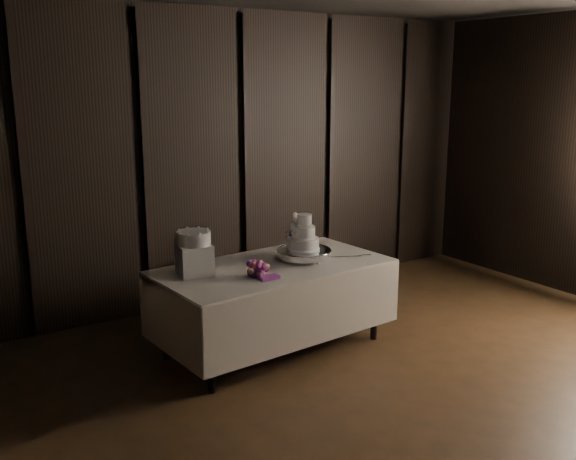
{
  "coord_description": "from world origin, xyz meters",
  "views": [
    {
      "loc": [
        -3.25,
        -2.4,
        2.3
      ],
      "look_at": [
        -0.38,
        2.08,
        1.05
      ],
      "focal_mm": 40.0,
      "sensor_mm": 36.0,
      "label": 1
    }
  ],
  "objects_px": {
    "wedding_cake": "(303,236)",
    "box_pedestal": "(194,260)",
    "small_cake": "(194,238)",
    "display_table": "(273,303)",
    "cake_stand": "(304,255)",
    "bouquet": "(256,270)"
  },
  "relations": [
    {
      "from": "box_pedestal",
      "to": "small_cake",
      "type": "distance_m",
      "value": 0.18
    },
    {
      "from": "cake_stand",
      "to": "wedding_cake",
      "type": "bearing_deg",
      "value": -150.26
    },
    {
      "from": "cake_stand",
      "to": "wedding_cake",
      "type": "distance_m",
      "value": 0.17
    },
    {
      "from": "bouquet",
      "to": "display_table",
      "type": "bearing_deg",
      "value": 34.8
    },
    {
      "from": "small_cake",
      "to": "bouquet",
      "type": "bearing_deg",
      "value": -39.26
    },
    {
      "from": "bouquet",
      "to": "cake_stand",
      "type": "bearing_deg",
      "value": 18.47
    },
    {
      "from": "display_table",
      "to": "bouquet",
      "type": "xyz_separation_m",
      "value": [
        -0.28,
        -0.2,
        0.4
      ]
    },
    {
      "from": "small_cake",
      "to": "display_table",
      "type": "bearing_deg",
      "value": -10.33
    },
    {
      "from": "display_table",
      "to": "box_pedestal",
      "type": "xyz_separation_m",
      "value": [
        -0.67,
        0.12,
        0.47
      ]
    },
    {
      "from": "wedding_cake",
      "to": "bouquet",
      "type": "bearing_deg",
      "value": -141.55
    },
    {
      "from": "cake_stand",
      "to": "box_pedestal",
      "type": "relative_size",
      "value": 1.86
    },
    {
      "from": "wedding_cake",
      "to": "bouquet",
      "type": "relative_size",
      "value": 0.87
    },
    {
      "from": "bouquet",
      "to": "box_pedestal",
      "type": "xyz_separation_m",
      "value": [
        -0.39,
        0.32,
        0.07
      ]
    },
    {
      "from": "display_table",
      "to": "cake_stand",
      "type": "height_order",
      "value": "cake_stand"
    },
    {
      "from": "display_table",
      "to": "small_cake",
      "type": "xyz_separation_m",
      "value": [
        -0.67,
        0.12,
        0.65
      ]
    },
    {
      "from": "wedding_cake",
      "to": "small_cake",
      "type": "relative_size",
      "value": 1.16
    },
    {
      "from": "wedding_cake",
      "to": "box_pedestal",
      "type": "height_order",
      "value": "wedding_cake"
    },
    {
      "from": "cake_stand",
      "to": "bouquet",
      "type": "relative_size",
      "value": 1.32
    },
    {
      "from": "wedding_cake",
      "to": "bouquet",
      "type": "height_order",
      "value": "wedding_cake"
    },
    {
      "from": "bouquet",
      "to": "box_pedestal",
      "type": "height_order",
      "value": "box_pedestal"
    },
    {
      "from": "box_pedestal",
      "to": "cake_stand",
      "type": "bearing_deg",
      "value": -6.8
    },
    {
      "from": "box_pedestal",
      "to": "small_cake",
      "type": "height_order",
      "value": "small_cake"
    }
  ]
}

